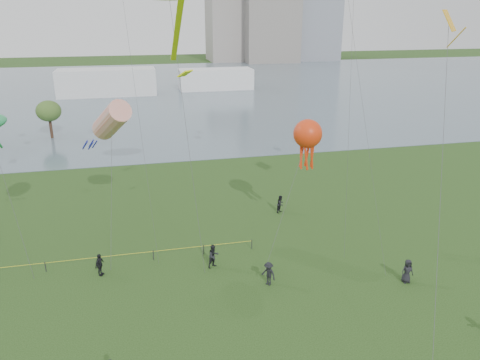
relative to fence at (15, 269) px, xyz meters
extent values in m
cube|color=slate|center=(15.97, 85.01, -0.53)|extent=(400.00, 120.00, 0.08)
cube|color=slate|center=(61.97, 147.01, 18.45)|extent=(20.00, 20.00, 38.00)
cube|color=gray|center=(47.97, 153.01, 13.45)|extent=(16.00, 18.00, 28.00)
cube|color=silver|center=(3.97, 80.01, 2.45)|extent=(22.00, 8.00, 6.00)
cube|color=white|center=(29.97, 83.01, 1.95)|extent=(18.00, 7.00, 5.00)
cylinder|color=#342117|center=(-3.11, 41.53, 0.75)|extent=(0.44, 0.44, 2.61)
ellipsoid|color=#456527|center=(-3.11, 41.53, 3.69)|extent=(3.72, 3.72, 3.14)
cylinder|color=black|center=(2.12, 0.00, -0.13)|extent=(0.07, 0.07, 0.85)
cylinder|color=black|center=(6.12, 0.00, -0.13)|extent=(0.07, 0.07, 0.85)
cylinder|color=black|center=(10.12, 0.00, -0.13)|extent=(0.07, 0.07, 0.85)
cylinder|color=black|center=(14.12, 0.00, -0.13)|extent=(0.07, 0.07, 0.85)
cylinder|color=black|center=(18.12, 0.00, -0.13)|extent=(0.07, 0.07, 0.85)
cylinder|color=yellow|center=(6.12, 0.00, 0.19)|extent=(24.00, 0.03, 0.03)
imported|color=black|center=(14.56, -2.13, 0.38)|extent=(1.12, 1.03, 1.87)
imported|color=black|center=(17.95, -5.43, 0.34)|extent=(1.22, 1.32, 1.78)
imported|color=black|center=(6.16, -1.41, 0.31)|extent=(0.85, 1.10, 1.74)
imported|color=black|center=(27.78, -7.34, 0.35)|extent=(0.89, 0.59, 1.80)
imported|color=black|center=(22.68, 6.64, 0.31)|extent=(1.06, 1.06, 1.74)
cylinder|color=#3F3F42|center=(13.15, -0.32, 9.25)|extent=(1.26, 5.06, 19.61)
cube|color=#FDFF0D|center=(12.53, -2.00, 16.65)|extent=(0.36, 6.98, 4.09)
cube|color=#FDFF0D|center=(12.53, -5.80, 14.55)|extent=(0.95, 0.95, 0.42)
cylinder|color=#3F3F42|center=(7.26, 2.21, 4.54)|extent=(0.83, 6.14, 10.20)
cylinder|color=red|center=(7.67, 5.27, 9.63)|extent=(3.74, 5.18, 3.88)
cylinder|color=#181BAC|center=(6.27, 4.07, 8.03)|extent=(0.60, 1.13, 0.88)
cylinder|color=#181BAC|center=(5.99, 4.45, 8.03)|extent=(0.60, 1.13, 0.88)
cylinder|color=#181BAC|center=(5.54, 4.30, 8.03)|extent=(0.60, 1.13, 0.88)
cylinder|color=#181BAC|center=(5.54, 3.83, 8.03)|extent=(0.60, 1.13, 0.88)
cylinder|color=#181BAC|center=(5.99, 3.69, 8.03)|extent=(0.60, 1.13, 0.88)
cylinder|color=#3F3F42|center=(0.31, 0.97, 4.94)|extent=(2.24, 3.70, 11.01)
cylinder|color=#3F3F42|center=(20.43, -1.56, 4.06)|extent=(5.06, 5.34, 9.25)
sphere|color=red|center=(22.95, 1.09, 8.68)|extent=(2.33, 2.33, 2.33)
cylinder|color=red|center=(23.45, 1.09, 7.08)|extent=(0.18, 0.54, 2.60)
cylinder|color=red|center=(23.20, 1.53, 7.08)|extent=(0.49, 0.36, 2.61)
cylinder|color=red|center=(22.70, 1.53, 7.08)|extent=(0.49, 0.36, 2.61)
cylinder|color=red|center=(22.45, 1.09, 7.08)|extent=(0.18, 0.54, 2.60)
cylinder|color=red|center=(22.70, 0.66, 7.08)|extent=(0.49, 0.36, 2.61)
cylinder|color=red|center=(23.20, 0.66, 7.08)|extent=(0.49, 0.36, 2.61)
cylinder|color=#3F3F42|center=(25.69, -12.34, 8.41)|extent=(7.78, 13.60, 17.94)
cube|color=#FEAC16|center=(29.56, -5.55, 17.37)|extent=(1.63, 1.63, 1.33)
cylinder|color=#FEAC16|center=(29.56, -6.45, 16.37)|extent=(0.08, 1.58, 1.35)
camera|label=1|loc=(9.48, -33.24, 17.95)|focal=35.00mm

